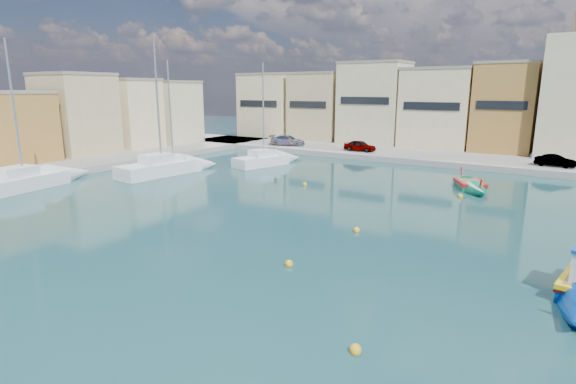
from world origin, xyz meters
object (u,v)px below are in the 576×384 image
Objects in this scene: yacht_midnorth at (186,166)px; yacht_mid at (177,167)px; luzzu_green at (470,186)px; yacht_south at (44,179)px; yacht_north at (274,160)px.

yacht_midnorth is 0.93m from yacht_mid.
yacht_mid is (-24.15, -7.04, 0.26)m from luzzu_green.
yacht_south is (-28.83, -16.78, 0.23)m from luzzu_green.
yacht_north is at bearing 60.09° from yacht_mid.
yacht_south is (-9.61, -18.32, 0.04)m from yacht_north.
yacht_mid reaches higher than yacht_midnorth.
yacht_south is at bearing -117.69° from yacht_north.
yacht_north is 0.90× the size of yacht_south.
luzzu_green is 0.58× the size of yacht_south.
yacht_north is 9.90m from yacht_mid.
luzzu_green is 33.36m from yacht_south.
yacht_north is 20.69m from yacht_south.
yacht_mid reaches higher than luzzu_green.
luzzu_green is 0.55× the size of yacht_mid.
yacht_mid reaches higher than yacht_north.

